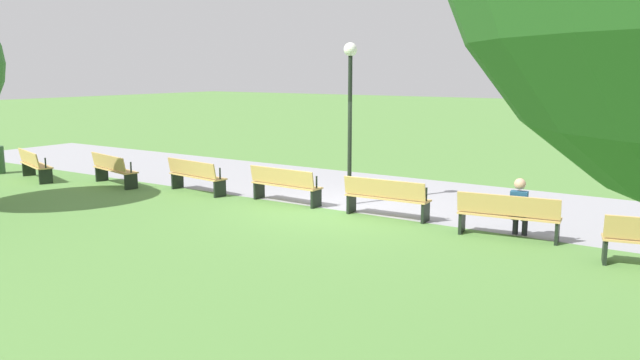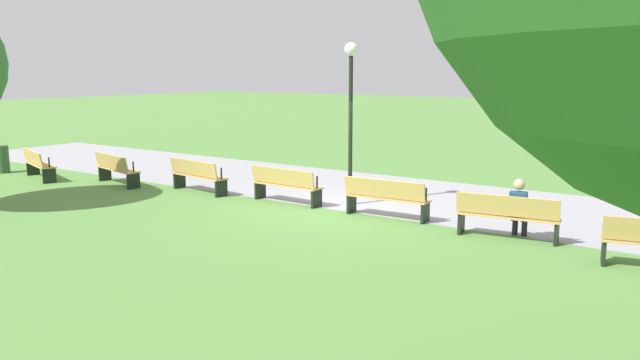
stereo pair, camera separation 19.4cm
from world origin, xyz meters
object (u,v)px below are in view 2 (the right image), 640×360
at_px(bench_3, 285,184).
at_px(bench_5, 507,215).
at_px(bench_4, 386,197).
at_px(person_seated, 519,207).
at_px(bench_0, 38,164).
at_px(trash_bin, 2,159).
at_px(bench_1, 116,168).
at_px(bench_2, 197,175).
at_px(lamp_post, 351,93).

height_order(bench_3, bench_5, same).
relative_size(bench_4, person_seated, 1.63).
bearing_deg(bench_3, person_seated, 1.74).
xyz_separation_m(bench_0, trash_bin, (-2.06, 0.05, -0.04)).
height_order(bench_1, bench_3, same).
xyz_separation_m(bench_2, person_seated, (8.53, 0.17, 0.16)).
xyz_separation_m(bench_4, trash_bin, (-13.10, -1.41, -0.04)).
height_order(bench_0, bench_1, same).
xyz_separation_m(bench_2, bench_3, (2.79, 0.25, 0.00)).
xyz_separation_m(bench_4, lamp_post, (-1.40, 0.76, 2.24)).
bearing_deg(lamp_post, bench_2, -166.54).
xyz_separation_m(bench_1, lamp_post, (6.94, 1.49, 2.24)).
xyz_separation_m(bench_5, lamp_post, (-4.18, 1.00, 2.24)).
xyz_separation_m(bench_0, bench_1, (2.70, 0.73, 0.00)).
bearing_deg(lamp_post, bench_0, -167.05).
relative_size(bench_2, bench_4, 1.01).
bearing_deg(person_seated, bench_5, -141.15).
relative_size(bench_4, trash_bin, 2.23).
bearing_deg(bench_5, bench_1, 174.94).
bearing_deg(bench_2, bench_4, 10.09).
distance_m(bench_2, person_seated, 8.53).
xyz_separation_m(bench_0, bench_5, (13.82, 1.22, 0.00)).
xyz_separation_m(person_seated, trash_bin, (-16.04, -1.33, -0.20)).
relative_size(bench_0, bench_4, 1.02).
xyz_separation_m(bench_2, bench_4, (5.58, 0.25, 0.00)).
relative_size(bench_0, bench_3, 1.02).
xyz_separation_m(bench_0, lamp_post, (9.64, 2.22, 2.24)).
bearing_deg(bench_4, bench_0, -174.98).
height_order(bench_2, bench_5, same).
bearing_deg(bench_2, bench_0, -159.86).
distance_m(bench_1, bench_4, 8.37).
bearing_deg(lamp_post, bench_3, -151.60).
bearing_deg(bench_3, bench_5, 0.01).
relative_size(bench_0, bench_1, 1.00).
bearing_deg(bench_0, trash_bin, -163.84).
xyz_separation_m(bench_0, bench_4, (11.04, 1.46, 0.00)).
xyz_separation_m(bench_0, bench_2, (5.45, 1.22, 0.00)).
height_order(bench_3, person_seated, person_seated).
distance_m(bench_4, lamp_post, 2.74).
relative_size(bench_0, lamp_post, 0.51).
relative_size(bench_1, bench_3, 1.02).
height_order(bench_2, bench_3, same).
height_order(bench_3, trash_bin, bench_3).
height_order(bench_1, person_seated, person_seated).
bearing_deg(trash_bin, bench_4, 6.13).
xyz_separation_m(bench_0, bench_3, (8.24, 1.46, 0.00)).
relative_size(bench_3, person_seated, 1.63).
height_order(bench_0, bench_4, same).
bearing_deg(bench_3, bench_1, -169.94).
xyz_separation_m(bench_1, bench_2, (2.75, 0.49, 0.00)).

